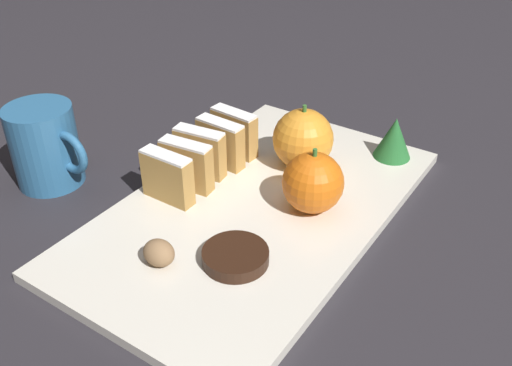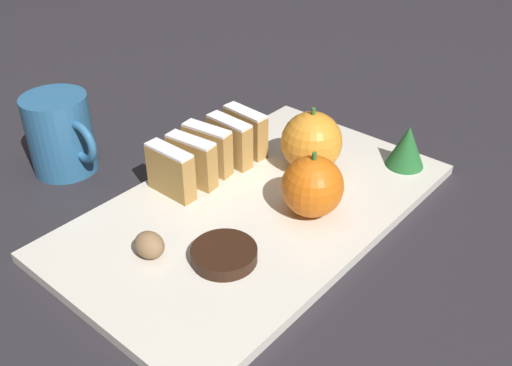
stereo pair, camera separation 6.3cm
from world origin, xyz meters
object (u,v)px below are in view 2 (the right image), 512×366
at_px(walnut, 149,245).
at_px(orange_near, 312,186).
at_px(chocolate_cookie, 224,254).
at_px(coffee_mug, 61,134).
at_px(orange_far, 308,141).

bearing_deg(walnut, orange_near, 64.45).
distance_m(walnut, chocolate_cookie, 0.08).
height_order(orange_near, coffee_mug, coffee_mug).
relative_size(orange_near, coffee_mug, 0.68).
xyz_separation_m(orange_far, walnut, (-0.02, -0.24, -0.02)).
relative_size(orange_far, chocolate_cookie, 1.25).
bearing_deg(orange_near, walnut, -115.55).
height_order(orange_far, chocolate_cookie, orange_far).
bearing_deg(orange_near, coffee_mug, -159.46).
height_order(orange_far, coffee_mug, coffee_mug).
distance_m(orange_near, coffee_mug, 0.32).
height_order(orange_near, walnut, orange_near).
height_order(orange_near, chocolate_cookie, orange_near).
bearing_deg(orange_far, chocolate_cookie, -77.95).
xyz_separation_m(orange_near, coffee_mug, (-0.30, -0.11, 0.00)).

